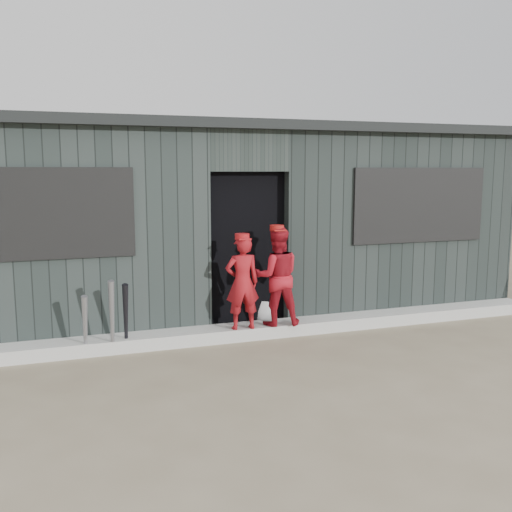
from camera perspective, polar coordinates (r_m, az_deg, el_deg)
name	(u,v)px	position (r m, az deg, el deg)	size (l,w,h in m)	color
ground	(319,390)	(5.46, 6.32, -13.16)	(80.00, 80.00, 0.00)	#72654E
curb	(255,330)	(7.03, -0.05, -7.45)	(8.00, 0.36, 0.15)	#ABACA6
bat_left	(85,326)	(6.43, -16.72, -6.74)	(0.07, 0.07, 0.72)	gray
bat_mid	(112,318)	(6.39, -14.20, -6.04)	(0.07, 0.07, 0.87)	gray
bat_right	(126,318)	(6.48, -12.89, -6.04)	(0.07, 0.07, 0.82)	black
player_red_left	(242,283)	(6.71, -1.38, -2.69)	(0.41, 0.27, 1.11)	maroon
player_red_right	(277,276)	(6.89, 2.07, -2.04)	(0.58, 0.45, 1.19)	maroon
player_grey_back	(265,274)	(7.45, 0.94, -1.84)	(0.65, 0.43, 1.34)	beige
dugout	(218,220)	(8.40, -3.78, 3.58)	(8.30, 3.30, 2.62)	black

